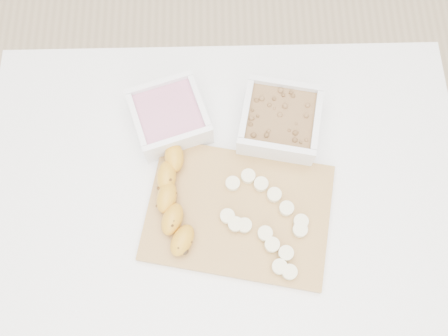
{
  "coord_description": "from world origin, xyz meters",
  "views": [
    {
      "loc": [
        -0.01,
        -0.3,
        1.73
      ],
      "look_at": [
        0.0,
        0.03,
        0.81
      ],
      "focal_mm": 40.0,
      "sensor_mm": 36.0,
      "label": 1
    }
  ],
  "objects_px": {
    "banana": "(174,200)",
    "bowl_granola": "(280,121)",
    "table": "(224,204)",
    "cutting_board": "(238,212)",
    "bowl_yogurt": "(169,117)"
  },
  "relations": [
    {
      "from": "table",
      "to": "bowl_granola",
      "type": "height_order",
      "value": "bowl_granola"
    },
    {
      "from": "table",
      "to": "banana",
      "type": "xyz_separation_m",
      "value": [
        -0.1,
        -0.03,
        0.13
      ]
    },
    {
      "from": "table",
      "to": "bowl_yogurt",
      "type": "bearing_deg",
      "value": 125.54
    },
    {
      "from": "bowl_granola",
      "to": "table",
      "type": "bearing_deg",
      "value": -130.46
    },
    {
      "from": "table",
      "to": "bowl_yogurt",
      "type": "distance_m",
      "value": 0.23
    },
    {
      "from": "table",
      "to": "bowl_granola",
      "type": "bearing_deg",
      "value": 49.54
    },
    {
      "from": "bowl_yogurt",
      "to": "cutting_board",
      "type": "relative_size",
      "value": 0.51
    },
    {
      "from": "cutting_board",
      "to": "banana",
      "type": "xyz_separation_m",
      "value": [
        -0.13,
        0.02,
        0.03
      ]
    },
    {
      "from": "bowl_granola",
      "to": "banana",
      "type": "height_order",
      "value": "bowl_granola"
    },
    {
      "from": "table",
      "to": "bowl_yogurt",
      "type": "xyz_separation_m",
      "value": [
        -0.11,
        0.16,
        0.13
      ]
    },
    {
      "from": "bowl_yogurt",
      "to": "bowl_granola",
      "type": "relative_size",
      "value": 0.99
    },
    {
      "from": "cutting_board",
      "to": "banana",
      "type": "height_order",
      "value": "banana"
    },
    {
      "from": "banana",
      "to": "bowl_granola",
      "type": "bearing_deg",
      "value": 42.99
    },
    {
      "from": "table",
      "to": "cutting_board",
      "type": "height_order",
      "value": "cutting_board"
    },
    {
      "from": "bowl_granola",
      "to": "banana",
      "type": "xyz_separation_m",
      "value": [
        -0.22,
        -0.17,
        -0.0
      ]
    }
  ]
}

